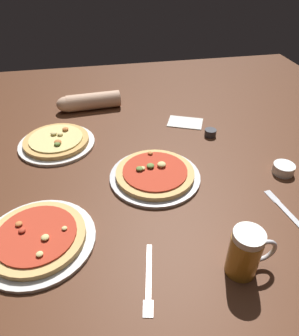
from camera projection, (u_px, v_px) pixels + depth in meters
ground_plane at (150, 175)px, 1.19m from camera, size 2.40×2.40×0.03m
pizza_plate_near at (37, 238)px, 0.91m from camera, size 0.33×0.33×0.05m
pizza_plate_far at (57, 142)px, 1.32m from camera, size 0.31×0.31×0.05m
pizza_plate_side at (155, 174)px, 1.14m from camera, size 0.33×0.33×0.05m
beer_mug_dark at (246, 253)px, 0.80m from camera, size 0.13×0.08×0.14m
ramekin_sauce at (283, 169)px, 1.17m from camera, size 0.08×0.08×0.04m
ramekin_butter at (210, 133)px, 1.38m from camera, size 0.05×0.05×0.03m
napkin_folded at (185, 122)px, 1.48m from camera, size 0.19×0.16×0.01m
knife_right at (288, 213)px, 1.01m from camera, size 0.05×0.23×0.01m
fork_spare at (149, 279)px, 0.82m from camera, size 0.06×0.21×0.01m
diner_arm at (87, 102)px, 1.57m from camera, size 0.32×0.10×0.08m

